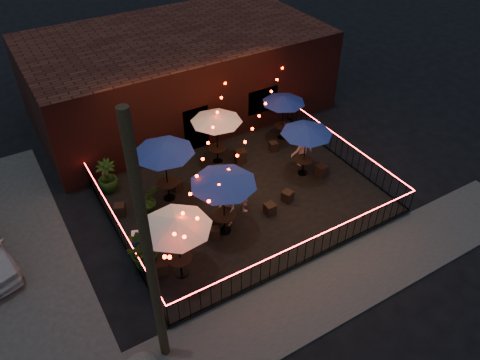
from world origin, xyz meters
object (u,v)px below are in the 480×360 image
Objects in this scene: cafe_table_1 at (163,149)px; cafe_table_5 at (284,100)px; utility_pole at (149,257)px; cafe_table_3 at (216,118)px; cooler at (142,243)px; cafe_table_0 at (176,224)px; cafe_table_2 at (223,180)px; cafe_table_4 at (307,131)px.

cafe_table_5 is at bearing 11.92° from cafe_table_1.
cafe_table_5 is at bearing 38.81° from utility_pole.
cafe_table_3 reaches higher than cooler.
cafe_table_2 is (2.22, 1.02, 0.09)m from cafe_table_0.
cafe_table_0 reaches higher than cooler.
cafe_table_3 is 0.98× the size of cafe_table_4.
cafe_table_0 is at bearing -46.24° from cooler.
cafe_table_5 is (0.82, 2.74, -0.15)m from cafe_table_4.
cafe_table_2 is at bearing -142.74° from cafe_table_5.
cooler is at bearing -131.83° from cafe_table_1.
cafe_table_4 reaches higher than cafe_table_5.
cafe_table_2 reaches higher than cafe_table_0.
cafe_table_2 is at bearing -70.47° from cafe_table_1.
cafe_table_1 is 1.06× the size of cafe_table_2.
utility_pole is at bearing -139.13° from cafe_table_2.
utility_pole is at bearing -115.19° from cafe_table_1.
cafe_table_2 is 1.20× the size of cafe_table_5.
utility_pole is 11.93m from cafe_table_5.
cafe_table_5 is 9.13m from cooler.
utility_pole is 3.07× the size of cafe_table_4.
utility_pole is 2.92× the size of cafe_table_1.
cooler is at bearing -145.04° from cafe_table_3.
cafe_table_2 is 4.75m from cafe_table_4.
cafe_table_3 is at bearing 64.51° from cafe_table_2.
utility_pole is 6.85m from cafe_table_1.
utility_pole is 9.54× the size of cooler.
cafe_table_2 reaches higher than cooler.
cafe_table_4 is at bearing -43.84° from cafe_table_3.
cafe_table_1 is 2.91m from cafe_table_2.
cafe_table_1 is at bearing -168.08° from cafe_table_5.
utility_pole is 3.20m from cafe_table_0.
cafe_table_3 is 6.10m from cooler.
utility_pole reaches higher than cafe_table_4.
cafe_table_2 is (0.97, -2.74, 0.01)m from cafe_table_1.
cafe_table_3 reaches higher than cafe_table_4.
cafe_table_2 reaches higher than cafe_table_4.
cafe_table_1 is 1.27× the size of cafe_table_5.
cooler is (0.90, 3.87, -3.42)m from utility_pole.
cafe_table_3 is 3.05× the size of cooler.
cafe_table_0 is at bearing -108.28° from cafe_table_1.
cafe_table_2 is at bearing 8.97° from cooler.
utility_pole is at bearing -150.96° from cafe_table_4.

